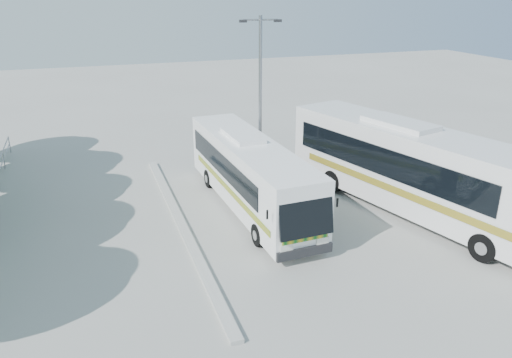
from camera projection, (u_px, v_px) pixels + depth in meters
name	position (u px, v px, depth m)	size (l,w,h in m)	color
ground	(248.00, 237.00, 19.80)	(100.00, 100.00, 0.00)	#A3A39D
kerb_divider	(181.00, 223.00, 20.83)	(0.40, 16.00, 0.15)	#B2B2AD
coach_main	(250.00, 173.00, 21.91)	(2.70, 10.99, 3.02)	white
coach_adjacent	(416.00, 169.00, 21.25)	(5.97, 13.55, 3.70)	silver
lamppost	(260.00, 94.00, 23.97)	(1.98, 0.47, 8.09)	gray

